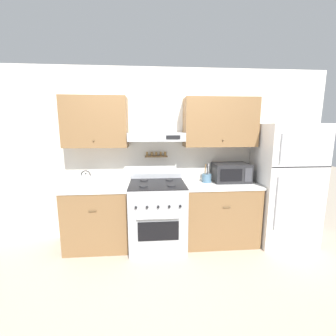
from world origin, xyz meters
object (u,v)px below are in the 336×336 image
object	(u,v)px
refrigerator	(285,184)
utensil_crock	(207,178)
tea_kettle	(86,179)
microwave	(231,173)
stove_range	(157,215)

from	to	relation	value
refrigerator	utensil_crock	xyz separation A→B (m)	(-1.14, 0.14, 0.09)
tea_kettle	microwave	bearing A→B (deg)	0.48
microwave	utensil_crock	bearing A→B (deg)	-177.26
stove_range	utensil_crock	distance (m)	0.90
refrigerator	microwave	bearing A→B (deg)	168.67
refrigerator	utensil_crock	size ratio (longest dim) A/B	6.28
stove_range	microwave	xyz separation A→B (m)	(1.11, 0.17, 0.56)
tea_kettle	utensil_crock	distance (m)	1.74
stove_range	tea_kettle	xyz separation A→B (m)	(-1.00, 0.15, 0.51)
stove_range	utensil_crock	xyz separation A→B (m)	(0.74, 0.15, 0.49)
refrigerator	tea_kettle	bearing A→B (deg)	177.30
refrigerator	utensil_crock	world-z (taller)	refrigerator
microwave	utensil_crock	world-z (taller)	utensil_crock
tea_kettle	refrigerator	bearing A→B (deg)	-2.70
tea_kettle	utensil_crock	size ratio (longest dim) A/B	0.74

